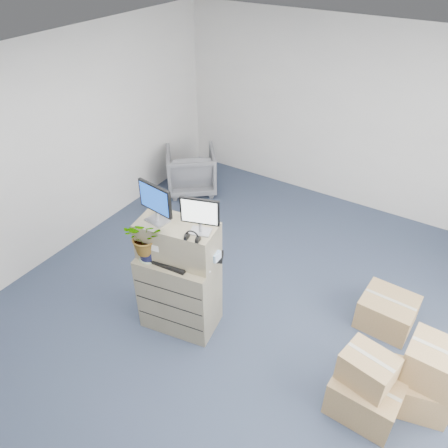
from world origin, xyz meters
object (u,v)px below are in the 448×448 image
Objects in this scene: filing_cabinet_lower at (180,291)px; office_chair at (191,169)px; keyboard at (170,263)px; monitor_right at (200,214)px; potted_plant at (146,240)px; water_bottle at (182,249)px; monitor_left at (155,201)px.

office_chair is at bearing 113.67° from filing_cabinet_lower.
filing_cabinet_lower is 2.29× the size of keyboard.
keyboard is (-0.27, -0.17, -0.61)m from monitor_right.
monitor_right reaches higher than keyboard.
potted_plant is 0.65× the size of office_chair.
office_chair is (-1.91, 2.43, -1.17)m from monitor_right.
potted_plant is (-0.25, -0.16, 0.71)m from filing_cabinet_lower.
filing_cabinet_lower is at bearing -145.12° from water_bottle.
monitor_right reaches higher than office_chair.
keyboard is at bearing -17.32° from monitor_left.
keyboard is at bearing -110.25° from water_bottle.
potted_plant is at bearing -173.96° from keyboard.
monitor_right is at bearing 22.67° from potted_plant.
office_chair is (-1.44, 2.51, -1.19)m from monitor_left.
potted_plant is at bearing -157.81° from filing_cabinet_lower.
water_bottle is at bearing 25.20° from filing_cabinet_lower.
water_bottle is at bearing 85.84° from office_chair.
monitor_right reaches higher than filing_cabinet_lower.
water_bottle reaches higher than keyboard.
filing_cabinet_lower is 0.50m from keyboard.
keyboard is (0.20, -0.09, -0.63)m from monitor_left.
filing_cabinet_lower is at bearing 31.87° from potted_plant.
water_bottle is 0.38m from potted_plant.
monitor_left is at bearing 174.91° from filing_cabinet_lower.
monitor_left is at bearing 150.15° from keyboard.
filing_cabinet_lower is 2.50× the size of monitor_right.
office_chair is at bearing 127.91° from monitor_left.
monitor_right is 0.92× the size of keyboard.
potted_plant is at bearing -101.75° from monitor_left.
water_bottle is at bearing 32.39° from potted_plant.
filing_cabinet_lower reaches higher than office_chair.
monitor_left is 1.12× the size of monitor_right.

